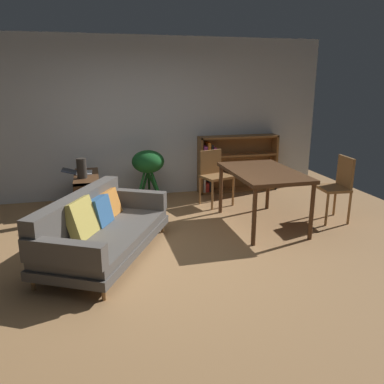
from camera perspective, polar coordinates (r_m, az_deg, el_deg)
The scene contains 11 objects.
ground_plane at distance 4.65m, azimuth -4.22°, elevation -9.40°, with size 8.16×8.16×0.00m, color #A87A4C.
back_wall_panel at distance 6.91m, azimuth -8.48°, elevation 10.47°, with size 6.80×0.10×2.70m, color silver.
fabric_couch at distance 4.68m, azimuth -13.33°, elevation -5.11°, with size 1.68×2.11×0.74m.
media_console at distance 6.24m, azimuth -14.90°, elevation -0.29°, with size 0.36×1.02×0.60m.
open_laptop at distance 6.30m, azimuth -16.09°, elevation 2.81°, with size 0.46×0.30×0.08m.
desk_speaker at distance 5.95m, azimuth -15.72°, elevation 3.34°, with size 0.14×0.14×0.29m.
potted_floor_plant at distance 6.45m, azimuth -6.38°, elevation 3.75°, with size 0.52×0.52×0.90m.
dining_table at distance 5.51m, azimuth 10.29°, elevation 2.30°, with size 0.89×1.40×0.79m.
dining_chair_near at distance 6.44m, azimuth 3.25°, elevation 2.72°, with size 0.55×0.51×0.89m.
dining_chair_far at distance 6.03m, azimuth 20.36°, elevation 1.05°, with size 0.41×0.46×0.94m.
bookshelf at distance 7.29m, azimuth 6.02°, elevation 4.15°, with size 1.47×0.28×1.02m.
Camera 1 is at (-0.71, -4.15, 1.99)m, focal length 36.76 mm.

